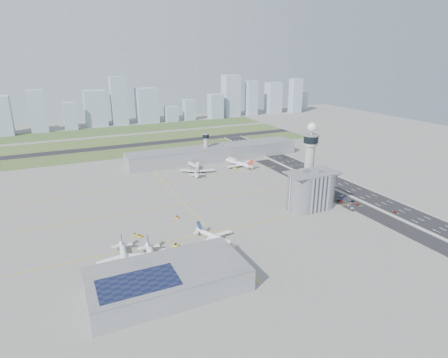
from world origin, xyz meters
name	(u,v)px	position (x,y,z in m)	size (l,w,h in m)	color
ground	(242,208)	(0.00, 0.00, 0.00)	(1000.00, 1000.00, 0.00)	gray
grass_strip_0	(150,150)	(-20.00, 225.00, 0.04)	(480.00, 50.00, 0.08)	#3D582A
grass_strip_1	(137,139)	(-20.00, 300.00, 0.04)	(480.00, 60.00, 0.08)	#3D592A
grass_strip_2	(126,130)	(-20.00, 380.00, 0.04)	(480.00, 70.00, 0.08)	#3E5B2B
runway	(143,144)	(-20.00, 262.00, 0.06)	(480.00, 22.00, 0.10)	black
highway	(349,188)	(115.00, 0.00, 0.05)	(28.00, 500.00, 0.10)	black
barrier_left	(338,190)	(101.00, 0.00, 0.60)	(0.60, 500.00, 1.20)	#9E9E99
barrier_right	(360,186)	(129.00, 0.00, 0.60)	(0.60, 500.00, 1.20)	#9E9E99
landside_road	(336,196)	(90.00, -10.00, 0.04)	(18.00, 260.00, 0.08)	black
parking_lot	(343,201)	(88.00, -22.00, 0.05)	(20.00, 44.00, 0.10)	black
taxiway_line_h_0	(212,233)	(-40.00, -30.00, 0.01)	(260.00, 0.60, 0.01)	yellow
taxiway_line_h_1	(184,204)	(-40.00, 30.00, 0.01)	(260.00, 0.60, 0.01)	yellow
taxiway_line_h_2	(164,183)	(-40.00, 90.00, 0.01)	(260.00, 0.60, 0.01)	yellow
taxiway_line_v	(184,204)	(-40.00, 30.00, 0.01)	(0.60, 260.00, 0.01)	yellow
control_tower	(310,156)	(72.00, 8.00, 35.04)	(14.00, 14.00, 64.50)	#ADAAA5
secondary_tower	(206,145)	(30.00, 150.00, 18.80)	(8.60, 8.60, 31.90)	#ADAAA5
admin_building	(311,190)	(51.99, -22.00, 15.30)	(42.00, 24.00, 33.50)	#B2B2B7
terminal_pier	(214,153)	(40.00, 148.00, 7.90)	(210.00, 32.00, 15.80)	gray
near_terminal	(168,279)	(-88.07, -82.02, 6.43)	(84.00, 42.00, 13.00)	gray
airplane_near_a	(124,255)	(-104.33, -44.25, 5.43)	(38.80, 32.98, 10.86)	white
airplane_near_b	(153,257)	(-89.16, -55.27, 5.82)	(41.58, 35.34, 11.64)	white
airplane_near_c	(216,235)	(-42.46, -42.82, 5.01)	(35.80, 30.43, 10.02)	white
airplane_far_a	(197,167)	(2.06, 107.47, 6.25)	(44.63, 37.93, 12.50)	white
airplane_far_b	(239,161)	(53.32, 109.17, 5.91)	(42.21, 35.88, 11.82)	white
jet_bridge_near_0	(114,276)	(-113.00, -61.00, 2.85)	(14.00, 3.00, 5.70)	silver
jet_bridge_near_1	(166,264)	(-83.00, -61.00, 2.85)	(14.00, 3.00, 5.70)	silver
jet_bridge_near_2	(212,253)	(-53.00, -61.00, 2.85)	(14.00, 3.00, 5.70)	silver
jet_bridge_far_0	(189,164)	(2.00, 132.00, 2.85)	(14.00, 3.00, 5.70)	silver
jet_bridge_far_1	(229,159)	(52.00, 132.00, 2.85)	(14.00, 3.00, 5.70)	silver
tug_0	(135,235)	(-90.82, -11.05, 0.81)	(1.92, 2.80, 1.63)	yellow
tug_1	(140,236)	(-88.13, -14.78, 0.85)	(2.00, 2.91, 1.69)	#CE9B02
tug_2	(176,245)	(-69.75, -38.24, 1.07)	(2.53, 3.67, 2.14)	yellow
tug_3	(177,217)	(-54.80, 4.74, 0.91)	(2.16, 3.14, 1.83)	orange
tug_4	(206,170)	(12.83, 107.54, 0.81)	(1.93, 2.80, 1.63)	yellow
tug_5	(235,168)	(44.73, 102.43, 0.99)	(2.34, 3.40, 1.98)	#F0B60D
car_lot_0	(352,208)	(82.18, -39.17, 0.63)	(1.49, 3.71, 1.26)	white
car_lot_1	(349,206)	(83.59, -34.15, 0.64)	(1.35, 3.86, 1.27)	slate
car_lot_2	(341,202)	(83.49, -24.19, 0.65)	(2.15, 4.67, 1.30)	maroon
car_lot_3	(339,200)	(84.08, -20.90, 0.57)	(1.59, 3.91, 1.13)	black
car_lot_4	(330,197)	(82.09, -11.23, 0.57)	(1.34, 3.34, 1.14)	navy
car_lot_5	(326,195)	(82.97, -5.25, 0.64)	(1.36, 3.90, 1.29)	silver
car_lot_6	(361,206)	(92.38, -38.58, 0.60)	(2.00, 4.35, 1.21)	#97979C
car_lot_7	(358,204)	(92.37, -35.20, 0.60)	(1.69, 4.17, 1.21)	#9E190B
car_lot_8	(353,201)	(93.67, -27.36, 0.60)	(1.42, 3.53, 1.20)	black
car_lot_9	(345,198)	(91.98, -19.35, 0.57)	(1.21, 3.48, 1.15)	navy
car_lot_10	(342,196)	(93.74, -13.82, 0.58)	(1.91, 4.15, 1.15)	white
car_lot_11	(333,192)	(93.17, -3.17, 0.62)	(1.75, 4.30, 1.25)	gray
car_hw_0	(395,212)	(107.47, -59.87, 0.62)	(1.47, 3.65, 1.24)	maroon
car_hw_1	(322,176)	(115.42, 40.01, 0.64)	(1.36, 3.91, 1.29)	black
car_hw_2	(285,157)	(121.52, 117.72, 0.61)	(2.03, 4.40, 1.22)	navy
car_hw_4	(252,147)	(108.93, 179.46, 0.66)	(1.55, 3.85, 1.31)	#9B9DA4
skyline_bldg_5	(37,111)	(-150.11, 419.66, 33.44)	(25.49, 20.39, 66.89)	#9EADC1
skyline_bldg_6	(70,116)	(-102.68, 417.90, 22.60)	(20.04, 16.03, 45.20)	#9EADC1
skyline_bldg_7	(95,108)	(-59.44, 436.89, 30.61)	(35.76, 28.61, 61.22)	#9EADC1
skyline_bldg_8	(119,101)	(-19.42, 431.56, 41.69)	(26.33, 21.06, 83.39)	#9EADC1
skyline_bldg_9	(147,105)	(30.27, 432.32, 31.06)	(36.96, 29.57, 62.11)	#9EADC1
skyline_bldg_10	(171,114)	(73.27, 423.68, 13.87)	(23.01, 18.41, 27.75)	#9EADC1
skyline_bldg_11	(189,110)	(108.28, 423.34, 19.48)	(20.22, 16.18, 38.97)	#9EADC1
skyline_bldg_12	(215,106)	(162.17, 421.29, 23.44)	(26.14, 20.92, 46.89)	#9EADC1
skyline_bldg_13	(231,96)	(201.27, 433.27, 40.60)	(32.26, 25.81, 81.20)	#9EADC1
skyline_bldg_14	(251,98)	(244.74, 426.38, 34.37)	(21.59, 17.28, 68.75)	#9EADC1
skyline_bldg_15	(273,98)	(302.83, 435.54, 31.70)	(30.25, 24.20, 63.40)	#9EADC1
skyline_bldg_16	(295,96)	(345.49, 415.96, 35.78)	(23.04, 18.43, 71.56)	#9EADC1
skyline_bldg_17	(301,101)	(382.05, 443.29, 20.53)	(22.64, 18.11, 41.06)	#9EADC1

